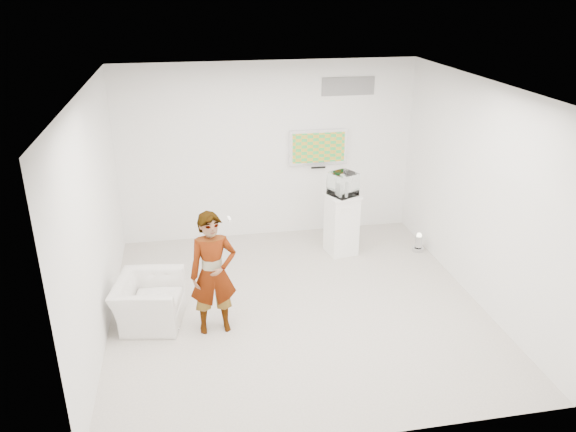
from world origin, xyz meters
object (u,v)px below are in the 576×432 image
object	(u,v)px
tv	(318,147)
pedestal	(341,224)
person	(213,274)
armchair	(149,301)
floor_uplight	(418,242)

from	to	relation	value
tv	pedestal	size ratio (longest dim) A/B	0.99
person	tv	bearing A→B (deg)	50.68
armchair	floor_uplight	size ratio (longest dim) A/B	3.05
person	floor_uplight	xyz separation A→B (m)	(3.46, 1.68, -0.65)
armchair	tv	bearing A→B (deg)	-38.92
tv	floor_uplight	world-z (taller)	tv
armchair	floor_uplight	bearing A→B (deg)	-62.76
pedestal	floor_uplight	bearing A→B (deg)	-8.67
tv	floor_uplight	distance (m)	2.32
pedestal	armchair	bearing A→B (deg)	-152.97
tv	pedestal	xyz separation A→B (m)	(0.19, -0.93, -1.05)
floor_uplight	person	bearing A→B (deg)	-154.11
armchair	floor_uplight	xyz separation A→B (m)	(4.29, 1.34, -0.15)
tv	armchair	world-z (taller)	tv
armchair	floor_uplight	world-z (taller)	armchair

